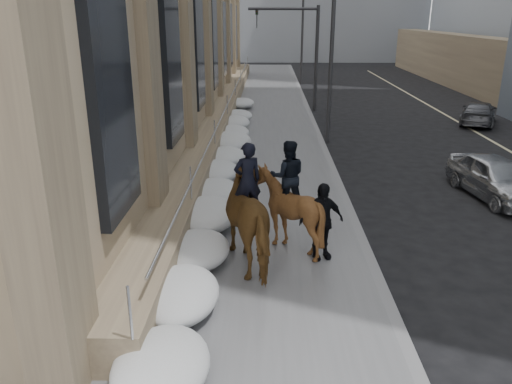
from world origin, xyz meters
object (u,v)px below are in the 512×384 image
mounted_horse_right (287,205)px  mounted_horse_left (256,215)px  pedestrian (321,221)px  car_grey (479,113)px  car_silver (495,177)px

mounted_horse_right → mounted_horse_left: bearing=44.9°
mounted_horse_left → pedestrian: size_ratio=1.59×
pedestrian → car_grey: pedestrian is taller
mounted_horse_left → mounted_horse_right: mounted_horse_left is taller
pedestrian → car_grey: (9.88, 15.96, -0.44)m
pedestrian → car_silver: size_ratio=0.47×
car_grey → car_silver: bearing=95.6°
pedestrian → mounted_horse_left: bearing=173.3°
mounted_horse_right → car_grey: bearing=-128.4°
pedestrian → car_grey: bearing=40.4°
mounted_horse_right → pedestrian: (0.76, -0.53, -0.18)m
mounted_horse_left → car_silver: (7.40, 4.85, -0.62)m
mounted_horse_left → mounted_horse_right: (0.73, 0.83, -0.07)m
pedestrian → car_grey: size_ratio=0.45×
pedestrian → car_silver: bearing=19.8°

